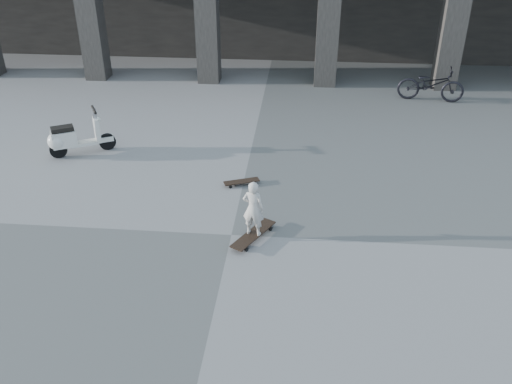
# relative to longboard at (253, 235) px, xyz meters

# --- Properties ---
(ground) EXTENTS (90.00, 90.00, 0.00)m
(ground) POSITION_rel_longboard_xyz_m (-0.40, 0.08, -0.08)
(ground) COLOR #535451
(ground) RESTS_ON ground
(longboard) EXTENTS (0.73, 1.06, 0.11)m
(longboard) POSITION_rel_longboard_xyz_m (0.00, 0.00, 0.00)
(longboard) COLOR black
(longboard) RESTS_ON ground
(skateboard_spare) EXTENTS (0.75, 0.44, 0.09)m
(skateboard_spare) POSITION_rel_longboard_xyz_m (-0.42, 1.92, -0.02)
(skateboard_spare) COLOR black
(skateboard_spare) RESTS_ON ground
(child) EXTENTS (0.41, 0.32, 1.01)m
(child) POSITION_rel_longboard_xyz_m (-0.00, 0.00, 0.53)
(child) COLOR beige
(child) RESTS_ON longboard
(scooter) EXTENTS (1.34, 0.86, 1.03)m
(scooter) POSITION_rel_longboard_xyz_m (-4.41, 2.97, 0.32)
(scooter) COLOR black
(scooter) RESTS_ON ground
(bicycle) EXTENTS (1.89, 0.88, 0.95)m
(bicycle) POSITION_rel_longboard_xyz_m (4.33, 7.38, 0.39)
(bicycle) COLOR black
(bicycle) RESTS_ON ground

